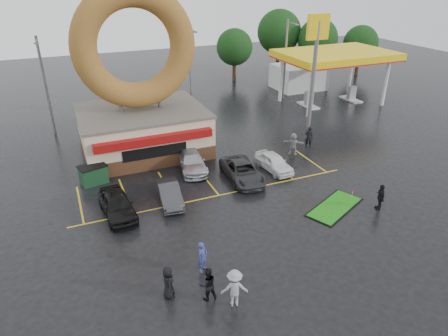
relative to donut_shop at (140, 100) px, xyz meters
name	(u,v)px	position (x,y,z in m)	size (l,w,h in m)	color
ground	(240,221)	(3.00, -12.97, -4.46)	(120.00, 120.00, 0.00)	black
donut_shop	(140,100)	(0.00, 0.00, 0.00)	(10.20, 8.70, 13.50)	#472B19
gas_station	(319,66)	(23.00, 7.97, -0.77)	(12.30, 13.65, 5.90)	silver
shell_sign	(316,52)	(16.00, -0.97, 2.91)	(2.20, 0.36, 10.60)	slate
streetlight_left	(45,85)	(-7.00, 6.95, 0.32)	(0.40, 2.21, 9.00)	slate
streetlight_mid	(190,69)	(7.00, 7.95, 0.32)	(0.40, 2.21, 9.00)	slate
streetlight_right	(286,58)	(19.00, 8.95, 0.32)	(0.40, 2.21, 9.00)	slate
tree_far_a	(318,39)	(29.00, 17.03, 0.72)	(5.60, 5.60, 8.00)	#332114
tree_far_b	(361,43)	(35.00, 15.03, 0.07)	(4.90, 4.90, 7.00)	#332114
tree_far_c	(279,32)	(25.00, 21.03, 1.37)	(6.30, 6.30, 9.00)	#332114
tree_far_d	(234,47)	(17.00, 19.03, 0.07)	(4.90, 4.90, 7.00)	#332114
car_black	(117,205)	(-3.85, -9.33, -3.71)	(1.78, 4.41, 1.50)	black
car_dgrey	(169,193)	(-0.38, -9.07, -3.82)	(1.37, 3.92, 1.29)	#313033
car_silver	(192,161)	(2.57, -4.97, -3.78)	(1.92, 4.73, 1.37)	#ACABB1
car_grey	(242,171)	(5.48, -8.09, -3.78)	(2.26, 4.91, 1.36)	#2E2F31
car_white	(274,162)	(8.41, -7.60, -3.81)	(1.55, 3.85, 1.31)	white
person_blue	(202,257)	(-0.69, -16.34, -3.59)	(0.64, 0.42, 1.74)	navy
person_blackjkt	(208,284)	(-1.14, -18.29, -3.58)	(0.86, 0.67, 1.77)	black
person_hoodie	(235,288)	(-0.14, -19.13, -3.48)	(1.27, 0.73, 1.96)	#959598
person_bystander	(168,282)	(-2.81, -17.44, -3.61)	(0.84, 0.54, 1.71)	black
person_cameraman	(380,197)	(11.96, -15.22, -3.57)	(1.04, 0.43, 1.78)	black
person_walker_near	(293,144)	(11.29, -5.69, -3.51)	(1.78, 0.57, 1.92)	gray
person_walker_far	(309,137)	(13.33, -4.96, -3.49)	(0.71, 0.47, 1.95)	black
dumpster	(93,175)	(-4.73, -4.32, -3.81)	(1.80, 1.20, 1.30)	#1A4426
putting_green	(335,207)	(9.43, -13.99, -4.43)	(4.88, 3.66, 0.56)	black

